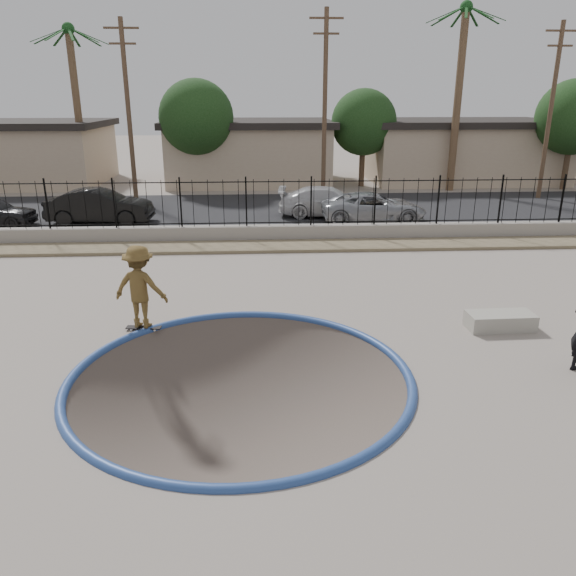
# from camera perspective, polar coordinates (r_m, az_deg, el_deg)

# --- Properties ---
(ground) EXTENTS (120.00, 120.00, 2.20)m
(ground) POSITION_cam_1_polar(r_m,az_deg,el_deg) (24.09, -4.06, 3.26)
(ground) COLOR gray
(ground) RESTS_ON ground
(bowl_pit) EXTENTS (6.84, 6.84, 1.80)m
(bowl_pit) POSITION_cam_1_polar(r_m,az_deg,el_deg) (11.55, -4.85, -9.07)
(bowl_pit) COLOR #4D403B
(bowl_pit) RESTS_ON ground
(coping_ring) EXTENTS (7.04, 7.04, 0.20)m
(coping_ring) POSITION_cam_1_polar(r_m,az_deg,el_deg) (11.55, -4.85, -9.07)
(coping_ring) COLOR navy
(coping_ring) RESTS_ON ground
(rock_strip) EXTENTS (42.00, 1.60, 0.11)m
(rock_strip) POSITION_cam_1_polar(r_m,az_deg,el_deg) (21.08, -4.21, 4.22)
(rock_strip) COLOR #8C7E5B
(rock_strip) RESTS_ON ground
(retaining_wall) EXTENTS (42.00, 0.45, 0.60)m
(retaining_wall) POSITION_cam_1_polar(r_m,az_deg,el_deg) (22.09, -4.19, 5.56)
(retaining_wall) COLOR gray
(retaining_wall) RESTS_ON ground
(fence) EXTENTS (40.00, 0.04, 1.80)m
(fence) POSITION_cam_1_polar(r_m,az_deg,el_deg) (21.84, -4.26, 8.62)
(fence) COLOR black
(fence) RESTS_ON retaining_wall
(street) EXTENTS (90.00, 8.00, 0.04)m
(street) POSITION_cam_1_polar(r_m,az_deg,el_deg) (28.70, -4.01, 8.12)
(street) COLOR black
(street) RESTS_ON ground
(house_west) EXTENTS (11.60, 8.60, 3.90)m
(house_west) POSITION_cam_1_polar(r_m,az_deg,el_deg) (40.85, -26.01, 12.32)
(house_west) COLOR tan
(house_west) RESTS_ON ground
(house_center) EXTENTS (10.60, 8.60, 3.90)m
(house_center) POSITION_cam_1_polar(r_m,az_deg,el_deg) (37.84, -3.94, 13.75)
(house_center) COLOR tan
(house_center) RESTS_ON ground
(house_east) EXTENTS (12.60, 8.60, 3.90)m
(house_east) POSITION_cam_1_polar(r_m,az_deg,el_deg) (40.22, 17.01, 13.30)
(house_east) COLOR tan
(house_east) RESTS_ON ground
(palm_mid) EXTENTS (2.30, 2.30, 9.30)m
(palm_mid) POSITION_cam_1_polar(r_m,az_deg,el_deg) (36.71, -20.99, 19.83)
(palm_mid) COLOR brown
(palm_mid) RESTS_ON ground
(palm_right) EXTENTS (2.30, 2.30, 10.30)m
(palm_right) POSITION_cam_1_polar(r_m,az_deg,el_deg) (35.21, 17.22, 21.34)
(palm_right) COLOR brown
(palm_right) RESTS_ON ground
(utility_pole_left) EXTENTS (1.70, 0.24, 9.00)m
(utility_pole_left) POSITION_cam_1_polar(r_m,az_deg,el_deg) (30.86, -15.91, 17.00)
(utility_pole_left) COLOR #473323
(utility_pole_left) RESTS_ON ground
(utility_pole_mid) EXTENTS (1.70, 0.24, 9.50)m
(utility_pole_mid) POSITION_cam_1_polar(r_m,az_deg,el_deg) (30.40, 3.76, 18.10)
(utility_pole_mid) COLOR #473323
(utility_pole_mid) RESTS_ON ground
(utility_pole_right) EXTENTS (1.70, 0.24, 9.00)m
(utility_pole_right) POSITION_cam_1_polar(r_m,az_deg,el_deg) (33.99, 25.14, 16.11)
(utility_pole_right) COLOR #473323
(utility_pole_right) RESTS_ON ground
(street_tree_left) EXTENTS (4.32, 4.32, 6.36)m
(street_tree_left) POSITION_cam_1_polar(r_m,az_deg,el_deg) (34.37, -9.31, 16.73)
(street_tree_left) COLOR #473323
(street_tree_left) RESTS_ON ground
(street_tree_mid) EXTENTS (3.96, 3.96, 5.83)m
(street_tree_mid) POSITION_cam_1_polar(r_m,az_deg,el_deg) (35.84, 7.69, 16.32)
(street_tree_mid) COLOR #473323
(street_tree_mid) RESTS_ON ground
(street_tree_right) EXTENTS (4.32, 4.32, 6.36)m
(street_tree_right) POSITION_cam_1_polar(r_m,az_deg,el_deg) (38.07, 27.03, 15.19)
(street_tree_right) COLOR #473323
(street_tree_right) RESTS_ON ground
(skater) EXTENTS (1.44, 1.03, 2.02)m
(skater) POSITION_cam_1_polar(r_m,az_deg,el_deg) (13.81, -14.77, -0.28)
(skater) COLOR olive
(skater) RESTS_ON ground
(skateboard) EXTENTS (0.87, 0.29, 0.07)m
(skateboard) POSITION_cam_1_polar(r_m,az_deg,el_deg) (14.14, -14.45, -3.90)
(skateboard) COLOR black
(skateboard) RESTS_ON ground
(concrete_ledge) EXTENTS (1.62, 0.74, 0.40)m
(concrete_ledge) POSITION_cam_1_polar(r_m,az_deg,el_deg) (14.67, 20.75, -3.15)
(concrete_ledge) COLOR #9D988B
(concrete_ledge) RESTS_ON ground
(car_b) EXTENTS (4.59, 1.75, 1.49)m
(car_b) POSITION_cam_1_polar(r_m,az_deg,el_deg) (26.29, -18.57, 7.88)
(car_b) COLOR black
(car_b) RESTS_ON street
(car_c) EXTENTS (4.80, 2.31, 1.35)m
(car_c) POSITION_cam_1_polar(r_m,az_deg,el_deg) (26.52, 4.13, 8.74)
(car_c) COLOR silver
(car_c) RESTS_ON street
(car_d) EXTENTS (4.66, 2.19, 1.29)m
(car_d) POSITION_cam_1_polar(r_m,az_deg,el_deg) (25.58, 8.67, 8.12)
(car_d) COLOR #9A9DA3
(car_d) RESTS_ON street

